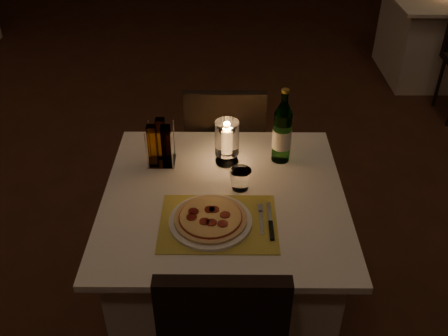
{
  "coord_description": "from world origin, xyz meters",
  "views": [
    {
      "loc": [
        0.2,
        -2.12,
        2.02
      ],
      "look_at": [
        0.19,
        -0.48,
        0.86
      ],
      "focal_mm": 40.0,
      "sensor_mm": 36.0,
      "label": 1
    }
  ],
  "objects_px": {
    "pizza": "(210,218)",
    "neighbor_table_right": "(438,37)",
    "main_table": "(224,257)",
    "plate": "(211,221)",
    "tumbler": "(240,179)",
    "water_bottle": "(282,133)",
    "chair_far": "(225,142)",
    "hurricane_candle": "(227,139)"
  },
  "relations": [
    {
      "from": "plate",
      "to": "chair_far",
      "type": "bearing_deg",
      "value": 86.8
    },
    {
      "from": "hurricane_candle",
      "to": "neighbor_table_right",
      "type": "distance_m",
      "value": 3.25
    },
    {
      "from": "main_table",
      "to": "neighbor_table_right",
      "type": "xyz_separation_m",
      "value": [
        1.94,
        2.81,
        0.0
      ]
    },
    {
      "from": "neighbor_table_right",
      "to": "tumbler",
      "type": "bearing_deg",
      "value": -124.1
    },
    {
      "from": "main_table",
      "to": "plate",
      "type": "height_order",
      "value": "plate"
    },
    {
      "from": "water_bottle",
      "to": "neighbor_table_right",
      "type": "bearing_deg",
      "value": 56.52
    },
    {
      "from": "pizza",
      "to": "water_bottle",
      "type": "bearing_deg",
      "value": 55.38
    },
    {
      "from": "chair_far",
      "to": "tumbler",
      "type": "xyz_separation_m",
      "value": [
        0.07,
        -0.67,
        0.24
      ]
    },
    {
      "from": "pizza",
      "to": "hurricane_candle",
      "type": "bearing_deg",
      "value": 81.65
    },
    {
      "from": "main_table",
      "to": "pizza",
      "type": "relative_size",
      "value": 3.57
    },
    {
      "from": "tumbler",
      "to": "plate",
      "type": "bearing_deg",
      "value": -117.75
    },
    {
      "from": "water_bottle",
      "to": "hurricane_candle",
      "type": "xyz_separation_m",
      "value": [
        -0.24,
        -0.02,
        -0.02
      ]
    },
    {
      "from": "plate",
      "to": "hurricane_candle",
      "type": "distance_m",
      "value": 0.44
    },
    {
      "from": "chair_far",
      "to": "main_table",
      "type": "bearing_deg",
      "value": -90.0
    },
    {
      "from": "main_table",
      "to": "tumbler",
      "type": "bearing_deg",
      "value": 32.82
    },
    {
      "from": "main_table",
      "to": "hurricane_candle",
      "type": "height_order",
      "value": "hurricane_candle"
    },
    {
      "from": "hurricane_candle",
      "to": "tumbler",
      "type": "bearing_deg",
      "value": -73.83
    },
    {
      "from": "pizza",
      "to": "tumbler",
      "type": "distance_m",
      "value": 0.25
    },
    {
      "from": "hurricane_candle",
      "to": "pizza",
      "type": "bearing_deg",
      "value": -98.35
    },
    {
      "from": "main_table",
      "to": "plate",
      "type": "distance_m",
      "value": 0.42
    },
    {
      "from": "pizza",
      "to": "neighbor_table_right",
      "type": "bearing_deg",
      "value": 56.35
    },
    {
      "from": "plate",
      "to": "water_bottle",
      "type": "relative_size",
      "value": 0.91
    },
    {
      "from": "chair_far",
      "to": "tumbler",
      "type": "height_order",
      "value": "chair_far"
    },
    {
      "from": "main_table",
      "to": "tumbler",
      "type": "height_order",
      "value": "tumbler"
    },
    {
      "from": "tumbler",
      "to": "chair_far",
      "type": "bearing_deg",
      "value": 95.76
    },
    {
      "from": "plate",
      "to": "tumbler",
      "type": "relative_size",
      "value": 3.5
    },
    {
      "from": "tumbler",
      "to": "water_bottle",
      "type": "relative_size",
      "value": 0.26
    },
    {
      "from": "pizza",
      "to": "tumbler",
      "type": "bearing_deg",
      "value": 62.23
    },
    {
      "from": "tumbler",
      "to": "pizza",
      "type": "bearing_deg",
      "value": -117.77
    },
    {
      "from": "hurricane_candle",
      "to": "neighbor_table_right",
      "type": "relative_size",
      "value": 0.21
    },
    {
      "from": "main_table",
      "to": "plate",
      "type": "bearing_deg",
      "value": -105.52
    },
    {
      "from": "chair_far",
      "to": "water_bottle",
      "type": "xyz_separation_m",
      "value": [
        0.25,
        -0.45,
        0.33
      ]
    },
    {
      "from": "chair_far",
      "to": "water_bottle",
      "type": "distance_m",
      "value": 0.62
    },
    {
      "from": "chair_far",
      "to": "pizza",
      "type": "distance_m",
      "value": 0.92
    },
    {
      "from": "main_table",
      "to": "pizza",
      "type": "xyz_separation_m",
      "value": [
        -0.05,
        -0.18,
        0.39
      ]
    },
    {
      "from": "pizza",
      "to": "water_bottle",
      "type": "relative_size",
      "value": 0.8
    },
    {
      "from": "pizza",
      "to": "main_table",
      "type": "bearing_deg",
      "value": 74.43
    },
    {
      "from": "chair_far",
      "to": "tumbler",
      "type": "bearing_deg",
      "value": -84.24
    },
    {
      "from": "main_table",
      "to": "pizza",
      "type": "distance_m",
      "value": 0.44
    },
    {
      "from": "pizza",
      "to": "tumbler",
      "type": "relative_size",
      "value": 3.06
    },
    {
      "from": "main_table",
      "to": "tumbler",
      "type": "relative_size",
      "value": 10.95
    },
    {
      "from": "water_bottle",
      "to": "neighbor_table_right",
      "type": "relative_size",
      "value": 0.35
    }
  ]
}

